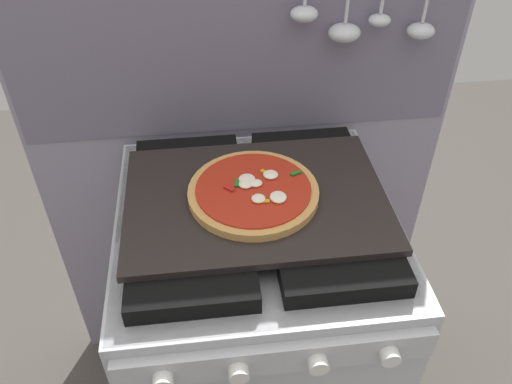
% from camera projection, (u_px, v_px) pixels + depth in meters
% --- Properties ---
extents(kitchen_backsplash, '(1.10, 0.09, 1.55)m').
position_uv_depth(kitchen_backsplash, '(242.00, 152.00, 1.42)').
color(kitchen_backsplash, gray).
rests_on(kitchen_backsplash, ground_plane).
extents(stove, '(0.60, 0.64, 0.90)m').
position_uv_depth(stove, '(256.00, 329.00, 1.39)').
color(stove, '#B7BABF').
rests_on(stove, ground_plane).
extents(baking_tray, '(0.54, 0.38, 0.02)m').
position_uv_depth(baking_tray, '(256.00, 199.00, 1.09)').
color(baking_tray, black).
rests_on(baking_tray, stove).
extents(pizza_left, '(0.27, 0.27, 0.03)m').
position_uv_depth(pizza_left, '(254.00, 193.00, 1.08)').
color(pizza_left, tan).
rests_on(pizza_left, baking_tray).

